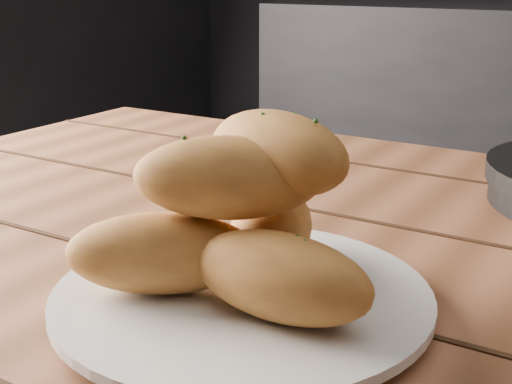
# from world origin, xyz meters

# --- Properties ---
(table) EXTENTS (1.42, 0.90, 0.75)m
(table) POSITION_xyz_m (-0.48, 0.12, 0.65)
(table) COLOR brown
(table) RESTS_ON ground
(plate) EXTENTS (0.29, 0.29, 0.02)m
(plate) POSITION_xyz_m (-0.56, -0.01, 0.76)
(plate) COLOR silver
(plate) RESTS_ON table
(bread_rolls) EXTENTS (0.24, 0.22, 0.13)m
(bread_rolls) POSITION_xyz_m (-0.56, -0.01, 0.82)
(bread_rolls) COLOR #C58236
(bread_rolls) RESTS_ON plate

